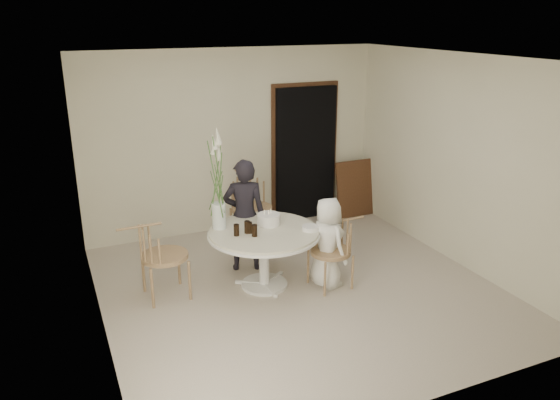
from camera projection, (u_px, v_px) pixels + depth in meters
name	position (u px, v px, depth m)	size (l,w,h in m)	color
ground	(299.00, 289.00, 6.56)	(4.50, 4.50, 0.00)	beige
room_shell	(301.00, 159.00, 6.04)	(4.50, 4.50, 4.50)	silver
doorway	(305.00, 154.00, 8.56)	(1.00, 0.10, 2.10)	black
door_trim	(304.00, 150.00, 8.58)	(1.12, 0.03, 2.22)	#58331E
table	(264.00, 239.00, 6.45)	(1.33, 1.33, 0.73)	white
picture_frame	(356.00, 188.00, 8.85)	(0.69, 0.05, 0.92)	#58331E
chair_far	(248.00, 199.00, 7.77)	(0.58, 0.63, 0.99)	tan
chair_right	(339.00, 243.00, 6.52)	(0.53, 0.49, 0.84)	tan
chair_left	(153.00, 250.00, 6.17)	(0.58, 0.54, 0.94)	tan
girl	(244.00, 215.00, 6.88)	(0.53, 0.35, 1.46)	black
boy	(328.00, 243.00, 6.49)	(0.55, 0.36, 1.12)	white
birthday_cake	(269.00, 219.00, 6.56)	(0.28, 0.28, 0.18)	silver
cola_tumbler_a	(236.00, 230.00, 6.23)	(0.06, 0.06, 0.14)	black
cola_tumbler_b	(254.00, 231.00, 6.21)	(0.07, 0.07, 0.14)	black
cola_tumbler_c	(250.00, 228.00, 6.30)	(0.06, 0.06, 0.13)	black
cola_tumbler_d	(247.00, 227.00, 6.30)	(0.07, 0.07, 0.15)	black
plate_stack	(311.00, 228.00, 6.41)	(0.20, 0.20, 0.05)	white
flower_vase	(218.00, 190.00, 6.33)	(0.17, 0.17, 1.22)	white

